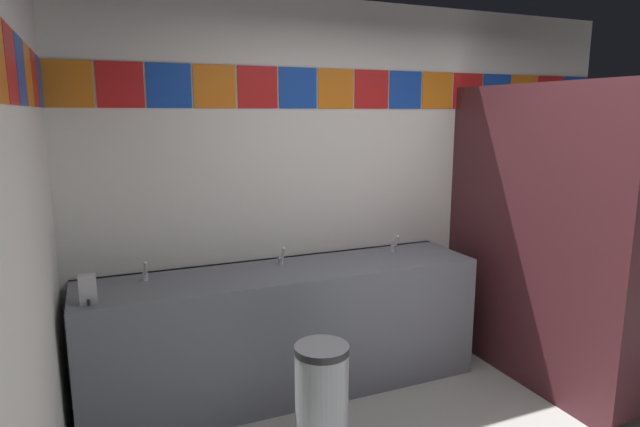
# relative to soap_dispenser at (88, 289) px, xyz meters

# --- Properties ---
(wall_back) EXTENTS (4.28, 0.09, 2.64)m
(wall_back) POSITION_rel_soap_dispenser_xyz_m (1.97, 0.53, 0.39)
(wall_back) COLOR white
(wall_back) RESTS_ON ground_plane
(vanity_counter) EXTENTS (2.63, 0.61, 0.86)m
(vanity_counter) POSITION_rel_soap_dispenser_xyz_m (1.20, 0.18, -0.50)
(vanity_counter) COLOR slate
(vanity_counter) RESTS_ON ground_plane
(faucet_left) EXTENTS (0.04, 0.10, 0.14)m
(faucet_left) POSITION_rel_soap_dispenser_xyz_m (0.32, 0.27, -0.03)
(faucet_left) COLOR silver
(faucet_left) RESTS_ON vanity_counter
(faucet_center) EXTENTS (0.04, 0.10, 0.14)m
(faucet_center) POSITION_rel_soap_dispenser_xyz_m (1.20, 0.27, -0.03)
(faucet_center) COLOR silver
(faucet_center) RESTS_ON vanity_counter
(faucet_right) EXTENTS (0.04, 0.10, 0.14)m
(faucet_right) POSITION_rel_soap_dispenser_xyz_m (2.07, 0.27, -0.03)
(faucet_right) COLOR silver
(faucet_right) RESTS_ON vanity_counter
(soap_dispenser) EXTENTS (0.09, 0.09, 0.16)m
(soap_dispenser) POSITION_rel_soap_dispenser_xyz_m (0.00, 0.00, 0.00)
(soap_dispenser) COLOR #B7BABF
(soap_dispenser) RESTS_ON vanity_counter
(stall_divider) EXTENTS (0.92, 1.59, 2.06)m
(stall_divider) POSITION_rel_soap_dispenser_xyz_m (2.89, -0.58, 0.10)
(stall_divider) COLOR #471E23
(stall_divider) RESTS_ON ground_plane
(toilet) EXTENTS (0.39, 0.49, 0.74)m
(toilet) POSITION_rel_soap_dispenser_xyz_m (3.24, 0.04, -0.63)
(toilet) COLOR white
(toilet) RESTS_ON ground_plane
(trash_bin) EXTENTS (0.29, 0.29, 0.66)m
(trash_bin) POSITION_rel_soap_dispenser_xyz_m (1.12, -0.60, -0.60)
(trash_bin) COLOR #999EA3
(trash_bin) RESTS_ON ground_plane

